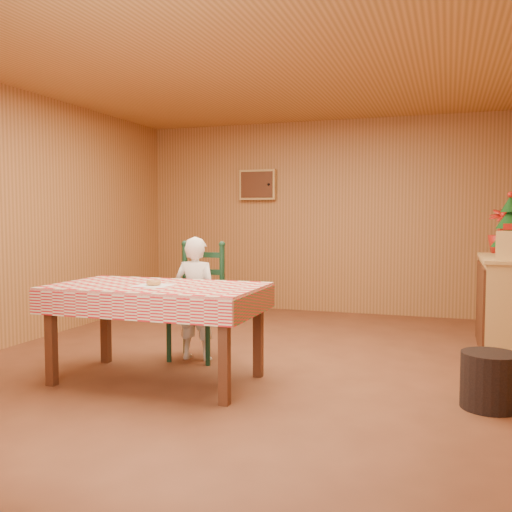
# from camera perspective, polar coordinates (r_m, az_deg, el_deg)

# --- Properties ---
(ground) EXTENTS (6.00, 6.00, 0.00)m
(ground) POSITION_cam_1_polar(r_m,az_deg,el_deg) (5.13, -0.73, -10.80)
(ground) COLOR brown
(ground) RESTS_ON ground
(cabin_walls) EXTENTS (5.10, 6.05, 2.65)m
(cabin_walls) POSITION_cam_1_polar(r_m,az_deg,el_deg) (5.49, 1.10, 9.39)
(cabin_walls) COLOR #A9703D
(cabin_walls) RESTS_ON ground
(dining_table) EXTENTS (1.66, 0.96, 0.77)m
(dining_table) POSITION_cam_1_polar(r_m,az_deg,el_deg) (4.57, -9.88, -3.89)
(dining_table) COLOR #532916
(dining_table) RESTS_ON ground
(ladder_chair) EXTENTS (0.44, 0.40, 1.08)m
(ladder_chair) POSITION_cam_1_polar(r_m,az_deg,el_deg) (5.29, -5.77, -4.78)
(ladder_chair) COLOR black
(ladder_chair) RESTS_ON ground
(seated_child) EXTENTS (0.41, 0.27, 1.12)m
(seated_child) POSITION_cam_1_polar(r_m,az_deg,el_deg) (5.23, -6.04, -4.23)
(seated_child) COLOR white
(seated_child) RESTS_ON ground
(napkin) EXTENTS (0.26, 0.26, 0.00)m
(napkin) POSITION_cam_1_polar(r_m,az_deg,el_deg) (4.52, -10.19, -2.91)
(napkin) COLOR white
(napkin) RESTS_ON dining_table
(donut) EXTENTS (0.15, 0.15, 0.04)m
(donut) POSITION_cam_1_polar(r_m,az_deg,el_deg) (4.51, -10.20, -2.64)
(donut) COLOR #C48646
(donut) RESTS_ON napkin
(shelf_unit) EXTENTS (0.54, 1.24, 0.93)m
(shelf_unit) POSITION_cam_1_polar(r_m,az_deg,el_deg) (5.90, 23.96, -4.58)
(shelf_unit) COLOR tan
(shelf_unit) RESTS_ON ground
(christmas_tree) EXTENTS (0.34, 0.34, 0.62)m
(christmas_tree) POSITION_cam_1_polar(r_m,az_deg,el_deg) (6.08, 24.02, 2.72)
(christmas_tree) COLOR #532916
(christmas_tree) RESTS_ON shelf_unit
(flower_arrangement) EXTENTS (0.27, 0.27, 0.46)m
(flower_arrangement) POSITION_cam_1_polar(r_m,az_deg,el_deg) (6.38, 23.31, 2.33)
(flower_arrangement) COLOR #A4180F
(flower_arrangement) RESTS_ON shelf_unit
(storage_bin) EXTENTS (0.39, 0.39, 0.38)m
(storage_bin) POSITION_cam_1_polar(r_m,az_deg,el_deg) (4.28, 22.33, -11.45)
(storage_bin) COLOR black
(storage_bin) RESTS_ON ground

